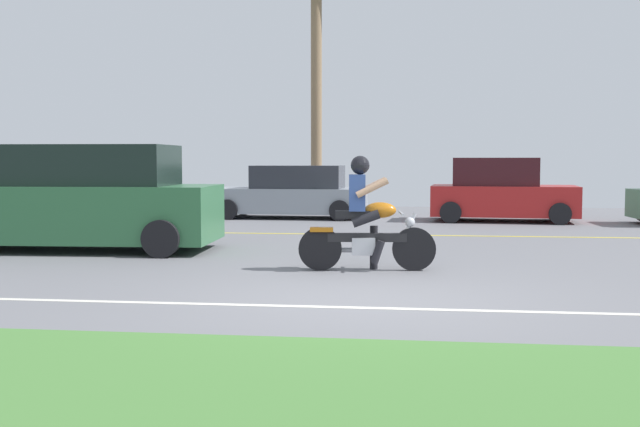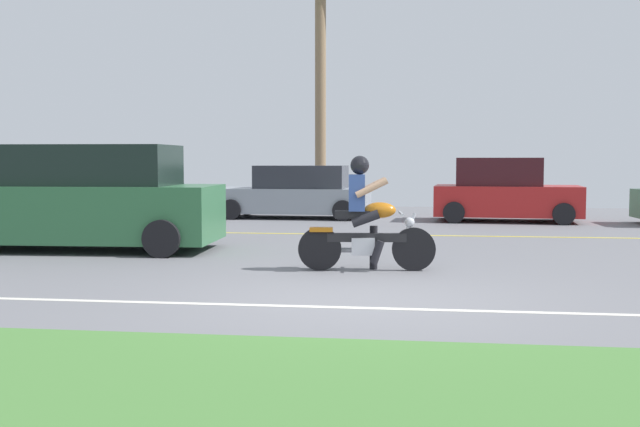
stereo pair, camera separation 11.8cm
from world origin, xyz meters
TOP-DOWN VIEW (x-y plane):
  - ground at (0.00, 3.00)m, footprint 56.00×30.00m
  - grass_median at (0.00, -4.10)m, footprint 56.00×3.80m
  - lane_line_near at (0.00, -0.50)m, footprint 50.40×0.12m
  - lane_line_far at (0.00, 7.76)m, footprint 50.40×0.12m
  - motorcyclist at (-0.14, 2.38)m, footprint 2.03×0.66m
  - suv_nearby at (-5.45, 4.27)m, footprint 5.10×2.30m
  - parked_car_0 at (-9.26, 11.86)m, footprint 4.39×1.98m
  - parked_car_1 at (-2.87, 12.33)m, footprint 4.33×2.03m
  - parked_car_2 at (2.84, 11.90)m, footprint 3.90×2.22m

SIDE VIEW (x-z plane):
  - ground at x=0.00m, z-range -0.04..0.00m
  - lane_line_near at x=0.00m, z-range 0.00..0.01m
  - lane_line_far at x=0.00m, z-range 0.00..0.01m
  - grass_median at x=0.00m, z-range 0.00..0.06m
  - parked_car_1 at x=-2.87m, z-range -0.04..1.43m
  - motorcyclist at x=-0.14m, z-range -0.13..1.56m
  - parked_car_0 at x=-9.26m, z-range -0.05..1.49m
  - parked_car_2 at x=2.84m, z-range -0.06..1.63m
  - suv_nearby at x=-5.45m, z-range -0.02..1.88m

